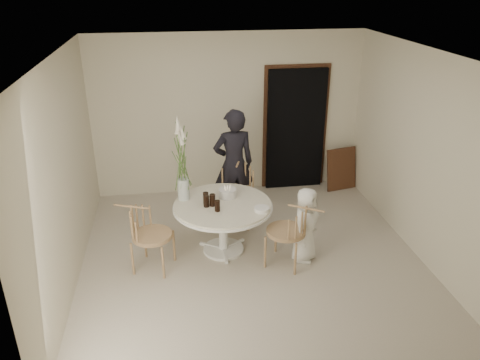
{
  "coord_description": "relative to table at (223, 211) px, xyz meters",
  "views": [
    {
      "loc": [
        -0.97,
        -5.25,
        3.57
      ],
      "look_at": [
        -0.11,
        0.3,
        1.04
      ],
      "focal_mm": 35.0,
      "sensor_mm": 36.0,
      "label": 1
    }
  ],
  "objects": [
    {
      "name": "cola_tumbler_d",
      "position": [
        -0.14,
        -0.04,
        0.2
      ],
      "size": [
        0.1,
        0.1,
        0.16
      ],
      "primitive_type": "cylinder",
      "rotation": [
        0.0,
        0.0,
        0.32
      ],
      "color": "black",
      "rests_on": "table"
    },
    {
      "name": "cola_tumbler_c",
      "position": [
        -0.22,
        0.04,
        0.19
      ],
      "size": [
        0.09,
        0.09,
        0.16
      ],
      "primitive_type": "cylinder",
      "rotation": [
        0.0,
        0.0,
        0.17
      ],
      "color": "black",
      "rests_on": "table"
    },
    {
      "name": "table",
      "position": [
        0.0,
        0.0,
        0.0
      ],
      "size": [
        1.33,
        1.33,
        0.73
      ],
      "color": "white",
      "rests_on": "ground"
    },
    {
      "name": "picture_frame",
      "position": [
        2.3,
        1.7,
        -0.25
      ],
      "size": [
        0.58,
        0.28,
        0.74
      ],
      "primitive_type": "cube",
      "rotation": [
        -0.17,
        0.0,
        0.21
      ],
      "color": "brown",
      "rests_on": "ground"
    },
    {
      "name": "flower_vase",
      "position": [
        -0.5,
        0.22,
        0.64
      ],
      "size": [
        0.16,
        0.16,
        1.17
      ],
      "rotation": [
        0.0,
        0.0,
        -0.01
      ],
      "color": "silver",
      "rests_on": "table"
    },
    {
      "name": "door_trim",
      "position": [
        1.5,
        1.98,
        0.49
      ],
      "size": [
        1.12,
        0.03,
        2.22
      ],
      "primitive_type": "cube",
      "color": "brown",
      "rests_on": "ground"
    },
    {
      "name": "plate_stack",
      "position": [
        0.47,
        -0.28,
        0.14
      ],
      "size": [
        0.22,
        0.22,
        0.05
      ],
      "primitive_type": "cylinder",
      "rotation": [
        0.0,
        0.0,
        -0.11
      ],
      "color": "white",
      "rests_on": "table"
    },
    {
      "name": "birthday_cake",
      "position": [
        0.09,
        0.19,
        0.17
      ],
      "size": [
        0.24,
        0.24,
        0.17
      ],
      "rotation": [
        0.0,
        0.0,
        -0.28
      ],
      "color": "silver",
      "rests_on": "table"
    },
    {
      "name": "girl",
      "position": [
        0.29,
        1.03,
        0.25
      ],
      "size": [
        0.67,
        0.48,
        1.72
      ],
      "primitive_type": "imported",
      "rotation": [
        0.0,
        0.0,
        3.26
      ],
      "color": "black",
      "rests_on": "ground"
    },
    {
      "name": "boy",
      "position": [
        1.05,
        -0.36,
        -0.1
      ],
      "size": [
        0.55,
        0.6,
        1.04
      ],
      "primitive_type": "imported",
      "rotation": [
        0.0,
        0.0,
        0.99
      ],
      "color": "white",
      "rests_on": "ground"
    },
    {
      "name": "chair_left",
      "position": [
        -1.06,
        -0.22,
        -0.04
      ],
      "size": [
        0.63,
        0.61,
        0.89
      ],
      "rotation": [
        0.0,
        0.0,
        1.21
      ],
      "color": "tan",
      "rests_on": "ground"
    },
    {
      "name": "room_shell",
      "position": [
        0.35,
        -0.25,
        1.0
      ],
      "size": [
        4.5,
        4.5,
        4.5
      ],
      "color": "white",
      "rests_on": "ground"
    },
    {
      "name": "cola_tumbler_a",
      "position": [
        -0.22,
        -0.05,
        0.19
      ],
      "size": [
        0.09,
        0.09,
        0.16
      ],
      "primitive_type": "cylinder",
      "rotation": [
        0.0,
        0.0,
        0.2
      ],
      "color": "black",
      "rests_on": "table"
    },
    {
      "name": "ground",
      "position": [
        0.35,
        -0.25,
        -0.62
      ],
      "size": [
        4.5,
        4.5,
        0.0
      ],
      "primitive_type": "plane",
      "color": "beige",
      "rests_on": "ground"
    },
    {
      "name": "cola_tumbler_b",
      "position": [
        -0.09,
        -0.2,
        0.19
      ],
      "size": [
        0.09,
        0.09,
        0.15
      ],
      "primitive_type": "cylinder",
      "rotation": [
        0.0,
        0.0,
        0.31
      ],
      "color": "black",
      "rests_on": "table"
    },
    {
      "name": "chair_right",
      "position": [
        0.87,
        -0.49,
        -0.04
      ],
      "size": [
        0.67,
        0.66,
        0.89
      ],
      "rotation": [
        0.0,
        0.0,
        -2.14
      ],
      "color": "tan",
      "rests_on": "ground"
    },
    {
      "name": "chair_far",
      "position": [
        0.34,
        0.89,
        -0.0
      ],
      "size": [
        0.63,
        0.66,
        0.94
      ],
      "rotation": [
        0.0,
        0.0,
        -0.32
      ],
      "color": "tan",
      "rests_on": "ground"
    },
    {
      "name": "doorway",
      "position": [
        1.5,
        1.94,
        0.43
      ],
      "size": [
        1.0,
        0.1,
        2.1
      ],
      "primitive_type": "cube",
      "color": "black",
      "rests_on": "ground"
    }
  ]
}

